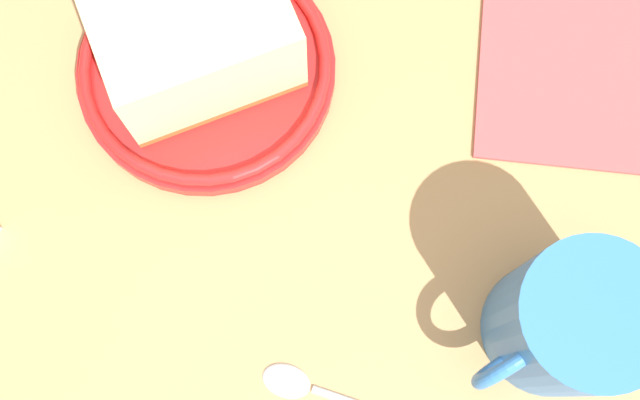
# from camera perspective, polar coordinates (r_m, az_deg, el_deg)

# --- Properties ---
(ground_plane) EXTENTS (1.18, 1.18, 0.03)m
(ground_plane) POSITION_cam_1_polar(r_m,az_deg,el_deg) (0.51, -3.04, -1.32)
(ground_plane) COLOR tan
(small_plate) EXTENTS (0.17, 0.17, 0.02)m
(small_plate) POSITION_cam_1_polar(r_m,az_deg,el_deg) (0.53, -8.29, 9.51)
(small_plate) COLOR red
(small_plate) RESTS_ON ground_plane
(cake_slice) EXTENTS (0.11, 0.13, 0.07)m
(cake_slice) POSITION_cam_1_polar(r_m,az_deg,el_deg) (0.49, -9.00, 11.47)
(cake_slice) COLOR #9E662D
(cake_slice) RESTS_ON small_plate
(tea_mug) EXTENTS (0.08, 0.10, 0.10)m
(tea_mug) POSITION_cam_1_polar(r_m,az_deg,el_deg) (0.46, 17.68, -8.52)
(tea_mug) COLOR #3372BF
(tea_mug) RESTS_ON ground_plane
(teaspoon) EXTENTS (0.06, 0.11, 0.01)m
(teaspoon) POSITION_cam_1_polar(r_m,az_deg,el_deg) (0.48, -0.24, -13.68)
(teaspoon) COLOR silver
(teaspoon) RESTS_ON ground_plane
(folded_napkin) EXTENTS (0.15, 0.15, 0.01)m
(folded_napkin) POSITION_cam_1_polar(r_m,az_deg,el_deg) (0.55, 18.04, 8.90)
(folded_napkin) COLOR #B24C4C
(folded_napkin) RESTS_ON ground_plane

